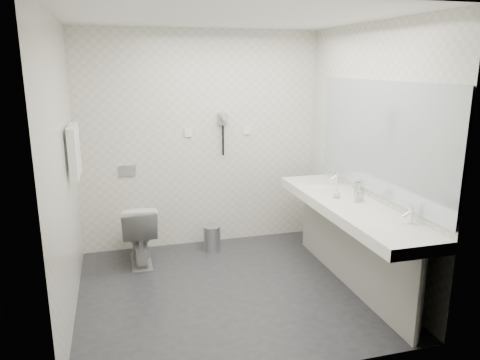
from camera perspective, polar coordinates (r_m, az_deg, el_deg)
name	(u,v)px	position (r m, az deg, el deg)	size (l,w,h in m)	color
floor	(229,290)	(4.55, -1.35, -13.51)	(2.80, 2.80, 0.00)	#27272B
ceiling	(227,16)	(4.05, -1.57, 19.64)	(2.80, 2.80, 0.00)	white
wall_back	(201,141)	(5.37, -4.84, 4.88)	(2.80, 2.80, 0.00)	silver
wall_front	(278,205)	(2.92, 4.76, -3.15)	(2.80, 2.80, 0.00)	silver
wall_left	(62,173)	(4.03, -21.17, 0.80)	(2.60, 2.60, 0.00)	silver
wall_right	(367,155)	(4.65, 15.53, 2.96)	(2.60, 2.60, 0.00)	silver
vanity_counter	(349,208)	(4.46, 13.41, -3.36)	(0.55, 2.20, 0.10)	white
vanity_panel	(349,249)	(4.62, 13.39, -8.37)	(0.03, 2.15, 0.75)	gray
vanity_post_near	(420,301)	(3.85, 21.40, -13.78)	(0.06, 0.06, 0.75)	silver
vanity_post_far	(308,216)	(5.50, 8.49, -4.41)	(0.06, 0.06, 0.75)	silver
mirror	(379,138)	(4.45, 16.85, 4.98)	(0.02, 2.20, 1.05)	#B2BCC6
basin_near	(389,227)	(3.92, 17.99, -5.58)	(0.40, 0.31, 0.05)	white
basin_far	(320,187)	(5.00, 9.89, -0.84)	(0.40, 0.31, 0.05)	white
faucet_near	(411,215)	(4.00, 20.43, -4.03)	(0.04, 0.04, 0.15)	silver
faucet_far	(337,178)	(5.07, 11.93, 0.30)	(0.04, 0.04, 0.15)	silver
soap_bottle_a	(360,196)	(4.50, 14.70, -1.96)	(0.04, 0.04, 0.10)	silver
soap_bottle_b	(337,193)	(4.57, 11.90, -1.59)	(0.07, 0.07, 0.09)	silver
soap_bottle_c	(356,197)	(4.45, 14.23, -2.02)	(0.04, 0.04, 0.11)	silver
glass_left	(358,188)	(4.76, 14.40, -0.96)	(0.06, 0.06, 0.12)	silver
toilet	(139,233)	(5.12, -12.40, -6.43)	(0.38, 0.67, 0.68)	white
flush_plate	(128,171)	(5.33, -13.76, 1.15)	(0.18, 0.02, 0.12)	#B2B5BA
pedal_bin	(212,239)	(5.41, -3.49, -7.27)	(0.20, 0.20, 0.28)	#B2B5BA
bin_lid	(212,227)	(5.35, -3.51, -5.81)	(0.20, 0.20, 0.01)	#B2B5BA
towel_rail	(71,128)	(4.51, -20.25, 6.12)	(0.02, 0.02, 0.62)	silver
towel_near	(73,154)	(4.41, -20.01, 3.06)	(0.07, 0.24, 0.48)	white
towel_far	(75,149)	(4.68, -19.77, 3.70)	(0.07, 0.24, 0.48)	white
dryer_cradle	(223,119)	(5.36, -2.18, 7.60)	(0.10, 0.04, 0.14)	gray
dryer_barrel	(224,117)	(5.29, -2.01, 7.84)	(0.08, 0.08, 0.14)	gray
dryer_cord	(223,140)	(5.38, -2.12, 4.94)	(0.02, 0.02, 0.35)	black
switch_plate_a	(188,133)	(5.32, -6.43, 5.84)	(0.09, 0.02, 0.09)	white
switch_plate_b	(247,130)	(5.47, 0.87, 6.16)	(0.09, 0.02, 0.09)	white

